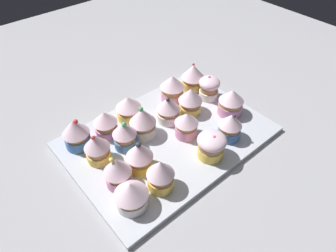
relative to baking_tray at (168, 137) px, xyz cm
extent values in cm
cube|color=#9E9EA3|center=(0.00, 0.00, -2.10)|extent=(180.00, 180.00, 3.00)
cube|color=silver|center=(0.00, 0.00, 0.00)|extent=(46.64, 32.88, 1.20)
cylinder|color=white|center=(-17.53, -9.97, 1.79)|extent=(6.15, 6.15, 2.38)
cylinder|color=#AD7F51|center=(-17.53, -9.97, 3.49)|extent=(5.87, 5.87, 1.03)
cone|color=silver|center=(-17.53, -9.97, 5.63)|extent=(6.63, 6.63, 3.24)
cylinder|color=#EFC651|center=(-10.71, -10.29, 1.93)|extent=(5.38, 5.38, 2.65)
cylinder|color=#AD7F51|center=(-10.71, -10.29, 3.97)|extent=(4.89, 4.89, 1.43)
cone|color=silver|center=(-10.71, -10.29, 6.51)|extent=(5.61, 5.61, 3.65)
cylinder|color=#EFC651|center=(3.02, -10.93, 1.89)|extent=(5.78, 5.78, 2.58)
cylinder|color=#AD7F51|center=(3.02, -10.93, 3.75)|extent=(5.51, 5.51, 1.15)
ellipsoid|color=silver|center=(3.02, -10.93, 5.25)|extent=(6.44, 6.44, 3.09)
sphere|color=pink|center=(3.04, -11.31, 6.69)|extent=(0.76, 0.76, 0.76)
cylinder|color=#477AC6|center=(10.46, -9.76, 1.91)|extent=(5.22, 5.22, 2.61)
cylinder|color=#AD7F51|center=(10.46, -9.76, 3.84)|extent=(4.92, 4.92, 1.25)
cone|color=silver|center=(10.46, -9.76, 6.02)|extent=(5.42, 5.42, 3.10)
sphere|color=#333338|center=(10.73, -10.22, 7.45)|extent=(0.76, 0.76, 0.76)
cylinder|color=pink|center=(-16.65, -4.12, 1.83)|extent=(5.24, 5.24, 2.46)
cylinder|color=#AD7F51|center=(-16.65, -4.12, 3.69)|extent=(4.76, 4.76, 1.26)
cone|color=silver|center=(-16.65, -4.12, 6.18)|extent=(5.71, 5.71, 3.72)
sphere|color=#EAD64C|center=(-17.20, -3.62, 7.89)|extent=(0.98, 0.98, 0.98)
cylinder|color=#EFC651|center=(-10.88, -3.61, 1.75)|extent=(5.49, 5.49, 2.30)
cylinder|color=#AD7F51|center=(-10.88, -3.61, 3.54)|extent=(5.18, 5.18, 1.28)
cone|color=silver|center=(-10.88, -3.61, 6.05)|extent=(5.78, 5.78, 3.74)
sphere|color=#333338|center=(-10.93, -3.70, 7.75)|extent=(1.13, 1.13, 1.13)
cylinder|color=pink|center=(3.33, -2.67, 1.98)|extent=(5.24, 5.24, 2.76)
cylinder|color=#AD7F51|center=(3.33, -2.67, 3.93)|extent=(4.92, 4.92, 1.13)
cone|color=silver|center=(3.33, -2.67, 5.90)|extent=(5.59, 5.59, 2.81)
cylinder|color=pink|center=(17.43, -4.04, 1.95)|extent=(6.18, 6.18, 2.69)
cylinder|color=#AD7F51|center=(17.43, -4.04, 3.93)|extent=(5.86, 5.86, 1.28)
cone|color=silver|center=(17.43, -4.04, 6.18)|extent=(6.27, 6.27, 3.21)
cylinder|color=#EFC651|center=(-16.39, 4.14, 1.72)|extent=(5.27, 5.27, 2.24)
cylinder|color=#AD7F51|center=(-16.39, 4.14, 3.64)|extent=(4.72, 4.72, 1.60)
cone|color=silver|center=(-16.39, 4.14, 6.24)|extent=(5.58, 5.58, 3.60)
sphere|color=red|center=(-16.88, 3.76, 7.91)|extent=(0.88, 0.88, 0.88)
cylinder|color=#477AC6|center=(-9.64, 3.62, 1.86)|extent=(5.28, 5.28, 2.52)
cylinder|color=#AD7F51|center=(-9.64, 3.62, 3.83)|extent=(4.84, 4.84, 1.42)
cone|color=silver|center=(-9.64, 3.62, 6.19)|extent=(5.49, 5.49, 3.30)
sphere|color=#4CB266|center=(-9.66, 3.23, 7.67)|extent=(1.15, 1.15, 1.15)
cylinder|color=white|center=(-4.15, 4.16, 1.93)|extent=(5.96, 5.96, 2.66)
cylinder|color=#AD7F51|center=(-4.15, 4.16, 3.83)|extent=(5.57, 5.57, 1.15)
cone|color=silver|center=(-4.15, 4.16, 6.34)|extent=(6.29, 6.29, 3.86)
sphere|color=#4CB266|center=(-4.15, 4.53, 8.10)|extent=(1.13, 1.13, 1.13)
cylinder|color=white|center=(3.62, 4.11, 1.84)|extent=(5.78, 5.78, 2.48)
cylinder|color=#AD7F51|center=(3.62, 4.11, 3.63)|extent=(5.32, 5.32, 1.09)
cone|color=silver|center=(3.62, 4.11, 5.94)|extent=(5.80, 5.80, 3.54)
sphere|color=#333338|center=(3.11, 3.70, 7.56)|extent=(0.99, 0.99, 0.99)
cylinder|color=#EFC651|center=(9.93, 2.92, 1.70)|extent=(5.53, 5.53, 2.21)
cylinder|color=#AD7F51|center=(9.93, 2.92, 3.56)|extent=(5.01, 5.01, 1.51)
cone|color=silver|center=(9.93, 2.92, 6.12)|extent=(6.15, 6.15, 3.60)
cylinder|color=white|center=(18.00, 4.08, 1.72)|extent=(5.21, 5.21, 2.23)
cylinder|color=#AD7F51|center=(18.00, 4.08, 3.61)|extent=(4.59, 4.59, 1.56)
ellipsoid|color=silver|center=(18.00, 4.08, 5.34)|extent=(5.69, 5.69, 3.19)
sphere|color=red|center=(18.12, 4.44, 6.82)|extent=(0.77, 0.77, 0.77)
cylinder|color=#477AC6|center=(-17.76, 10.86, 1.98)|extent=(5.81, 5.81, 2.76)
cylinder|color=#AD7F51|center=(-17.76, 10.86, 3.94)|extent=(5.23, 5.23, 1.16)
cone|color=silver|center=(-17.76, 10.86, 6.32)|extent=(6.13, 6.13, 3.59)
sphere|color=red|center=(-17.25, 10.47, 7.96)|extent=(1.06, 1.06, 1.06)
cylinder|color=pink|center=(-10.81, 9.81, 1.71)|extent=(5.30, 5.30, 2.23)
cylinder|color=#AD7F51|center=(-10.81, 9.81, 3.60)|extent=(4.80, 4.80, 1.55)
cone|color=silver|center=(-10.81, 9.81, 5.89)|extent=(5.69, 5.69, 3.03)
cylinder|color=#EFC651|center=(-3.37, 11.11, 1.77)|extent=(6.10, 6.10, 2.33)
cylinder|color=#AD7F51|center=(-3.37, 11.11, 3.49)|extent=(5.43, 5.43, 1.12)
cone|color=silver|center=(-3.37, 11.11, 5.61)|extent=(6.39, 6.39, 3.10)
cylinder|color=pink|center=(10.00, 9.94, 1.82)|extent=(6.10, 6.10, 2.44)
cylinder|color=#AD7F51|center=(10.00, 9.94, 3.82)|extent=(5.83, 5.83, 1.56)
cone|color=silver|center=(10.00, 9.94, 6.28)|extent=(6.51, 6.51, 3.36)
cylinder|color=#EFC651|center=(17.66, 10.01, 1.79)|extent=(6.05, 6.05, 2.38)
cylinder|color=#AD7F51|center=(17.66, 10.01, 3.59)|extent=(5.43, 5.43, 1.23)
cone|color=silver|center=(17.66, 10.01, 6.15)|extent=(6.46, 6.46, 3.87)
sphere|color=red|center=(18.03, 10.48, 7.97)|extent=(0.73, 0.73, 0.73)
camera|label=1|loc=(-32.97, -38.55, 51.39)|focal=32.01mm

